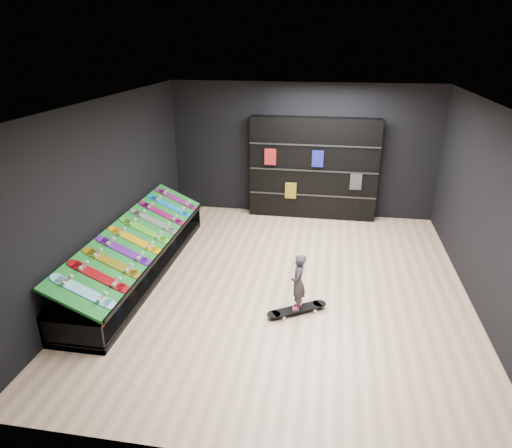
% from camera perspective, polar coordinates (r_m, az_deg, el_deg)
% --- Properties ---
extents(floor, '(6.00, 7.00, 0.01)m').
position_cam_1_polar(floor, '(7.81, 3.40, -7.59)').
color(floor, beige).
rests_on(floor, ground).
extents(ceiling, '(6.00, 7.00, 0.01)m').
position_cam_1_polar(ceiling, '(6.83, 3.99, 14.79)').
color(ceiling, white).
rests_on(ceiling, ground).
extents(wall_back, '(6.00, 0.02, 3.00)m').
position_cam_1_polar(wall_back, '(10.53, 5.78, 9.11)').
color(wall_back, black).
rests_on(wall_back, ground).
extents(wall_front, '(6.00, 0.02, 3.00)m').
position_cam_1_polar(wall_front, '(4.08, -1.85, -13.57)').
color(wall_front, black).
rests_on(wall_front, ground).
extents(wall_left, '(0.02, 7.00, 3.00)m').
position_cam_1_polar(wall_left, '(8.04, -18.15, 3.90)').
color(wall_left, black).
rests_on(wall_left, ground).
extents(wall_right, '(0.02, 7.00, 3.00)m').
position_cam_1_polar(wall_right, '(7.51, 27.06, 1.25)').
color(wall_right, black).
rests_on(wall_right, ground).
extents(display_rack, '(0.90, 4.50, 0.50)m').
position_cam_1_polar(display_rack, '(8.31, -14.36, -4.40)').
color(display_rack, black).
rests_on(display_rack, ground).
extents(turf_ramp, '(0.92, 4.50, 0.46)m').
position_cam_1_polar(turf_ramp, '(8.10, -14.34, -1.52)').
color(turf_ramp, '#0F631D').
rests_on(turf_ramp, display_rack).
extents(back_shelving, '(2.85, 0.33, 2.28)m').
position_cam_1_polar(back_shelving, '(10.43, 7.17, 6.89)').
color(back_shelving, black).
rests_on(back_shelving, ground).
extents(floor_skateboard, '(0.95, 0.71, 0.09)m').
position_cam_1_polar(floor_skateboard, '(7.07, 5.15, -10.76)').
color(floor_skateboard, black).
rests_on(floor_skateboard, ground).
extents(child, '(0.14, 0.20, 0.54)m').
position_cam_1_polar(child, '(6.90, 5.24, -8.57)').
color(child, black).
rests_on(child, floor_skateboard).
extents(display_board_0, '(0.93, 0.22, 0.50)m').
position_cam_1_polar(display_board_0, '(6.58, -20.76, -7.88)').
color(display_board_0, '#0CB2E5').
rests_on(display_board_0, turf_ramp).
extents(display_board_1, '(0.93, 0.22, 0.50)m').
position_cam_1_polar(display_board_1, '(6.90, -19.07, -6.19)').
color(display_board_1, red).
rests_on(display_board_1, turf_ramp).
extents(display_board_2, '(0.93, 0.22, 0.50)m').
position_cam_1_polar(display_board_2, '(7.23, -17.53, -4.65)').
color(display_board_2, yellow).
rests_on(display_board_2, turf_ramp).
extents(display_board_3, '(0.93, 0.22, 0.50)m').
position_cam_1_polar(display_board_3, '(7.56, -16.14, -3.24)').
color(display_board_3, purple).
rests_on(display_board_3, turf_ramp).
extents(display_board_4, '(0.93, 0.22, 0.50)m').
position_cam_1_polar(display_board_4, '(7.91, -14.87, -1.95)').
color(display_board_4, yellow).
rests_on(display_board_4, turf_ramp).
extents(display_board_5, '(0.93, 0.22, 0.50)m').
position_cam_1_polar(display_board_5, '(8.26, -13.71, -0.77)').
color(display_board_5, green).
rests_on(display_board_5, turf_ramp).
extents(display_board_6, '(0.93, 0.22, 0.50)m').
position_cam_1_polar(display_board_6, '(8.62, -12.65, 0.32)').
color(display_board_6, black).
rests_on(display_board_6, turf_ramp).
extents(display_board_7, '(0.93, 0.22, 0.50)m').
position_cam_1_polar(display_board_7, '(8.98, -11.67, 1.31)').
color(display_board_7, '#E5198C').
rests_on(display_board_7, turf_ramp).
extents(display_board_8, '(0.93, 0.22, 0.50)m').
position_cam_1_polar(display_board_8, '(9.35, -10.76, 2.23)').
color(display_board_8, blue).
rests_on(display_board_8, turf_ramp).
extents(display_board_9, '(0.93, 0.22, 0.50)m').
position_cam_1_polar(display_board_9, '(9.72, -9.93, 3.08)').
color(display_board_9, '#2626BF').
rests_on(display_board_9, turf_ramp).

